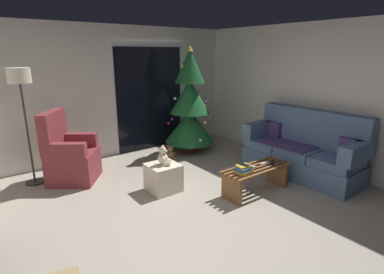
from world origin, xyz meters
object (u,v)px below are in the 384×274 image
at_px(remote_black, 273,163).
at_px(book_stack, 243,169).
at_px(cell_phone, 244,165).
at_px(floor_lamp, 21,87).
at_px(remote_white, 265,163).
at_px(teddy_bear_cream, 163,157).
at_px(ottoman, 163,177).
at_px(christmas_tree, 190,107).
at_px(couch, 303,151).
at_px(coffee_table, 256,175).
at_px(armchair, 70,157).
at_px(remote_silver, 251,166).
at_px(teddy_bear_chestnut_by_tree, 170,153).

xyz_separation_m(remote_black, book_stack, (-0.62, 0.02, 0.04)).
xyz_separation_m(cell_phone, floor_lamp, (-2.26, 2.34, 1.00)).
distance_m(remote_white, teddy_bear_cream, 1.51).
bearing_deg(teddy_bear_cream, ottoman, 140.69).
bearing_deg(floor_lamp, christmas_tree, -3.90).
xyz_separation_m(couch, teddy_bear_cream, (-2.20, 0.85, 0.13)).
relative_size(coffee_table, floor_lamp, 0.62).
distance_m(book_stack, armchair, 2.72).
relative_size(remote_silver, teddy_bear_cream, 0.55).
bearing_deg(christmas_tree, coffee_table, -99.32).
height_order(remote_black, christmas_tree, christmas_tree).
relative_size(armchair, teddy_bear_chestnut_by_tree, 3.96).
distance_m(cell_phone, ottoman, 1.22).
relative_size(remote_white, christmas_tree, 0.07).
height_order(cell_phone, floor_lamp, floor_lamp).
xyz_separation_m(christmas_tree, ottoman, (-1.40, -1.24, -0.74)).
xyz_separation_m(remote_white, remote_black, (0.10, -0.07, 0.00)).
height_order(remote_silver, armchair, armchair).
bearing_deg(ottoman, couch, -21.06).
height_order(coffee_table, armchair, armchair).
height_order(coffee_table, teddy_bear_cream, teddy_bear_cream).
xyz_separation_m(remote_white, book_stack, (-0.51, -0.05, 0.04)).
bearing_deg(teddy_bear_chestnut_by_tree, cell_phone, -91.46).
xyz_separation_m(remote_white, teddy_bear_cream, (-1.25, 0.84, 0.13)).
distance_m(book_stack, teddy_bear_chestnut_by_tree, 2.00).
bearing_deg(christmas_tree, floor_lamp, 176.10).
distance_m(remote_silver, teddy_bear_cream, 1.28).
distance_m(remote_black, cell_phone, 0.60).
xyz_separation_m(remote_white, floor_lamp, (-2.76, 2.29, 1.10)).
distance_m(remote_silver, remote_white, 0.26).
xyz_separation_m(couch, remote_white, (-0.96, 0.00, 0.00)).
bearing_deg(couch, remote_white, 179.76).
xyz_separation_m(remote_white, teddy_bear_chestnut_by_tree, (-0.44, 1.92, -0.28)).
bearing_deg(remote_white, coffee_table, 101.04).
bearing_deg(teddy_bear_cream, remote_black, -34.04).
relative_size(remote_black, teddy_bear_cream, 0.55).
height_order(cell_phone, christmas_tree, christmas_tree).
relative_size(remote_silver, armchair, 0.14).
bearing_deg(book_stack, remote_black, -1.68).
distance_m(coffee_table, remote_white, 0.24).
distance_m(armchair, ottoman, 1.57).
bearing_deg(remote_black, floor_lamp, -166.18).
xyz_separation_m(cell_phone, teddy_bear_cream, (-0.75, 0.89, 0.02)).
bearing_deg(christmas_tree, cell_phone, -106.68).
bearing_deg(cell_phone, couch, -6.30).
height_order(coffee_table, christmas_tree, christmas_tree).
distance_m(book_stack, teddy_bear_cream, 1.16).
height_order(couch, remote_white, couch).
bearing_deg(ottoman, teddy_bear_chestnut_by_tree, 52.97).
relative_size(couch, ottoman, 4.46).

